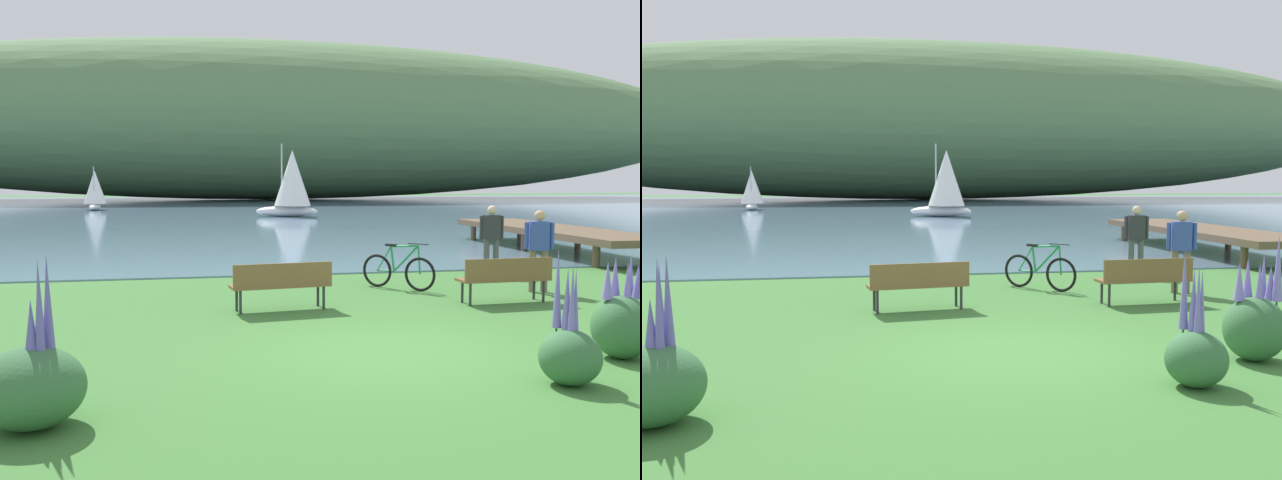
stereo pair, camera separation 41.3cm
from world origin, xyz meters
TOP-DOWN VIEW (x-y plane):
  - ground_plane at (0.00, 0.00)m, footprint 200.00×200.00m
  - bay_water at (0.00, 47.60)m, footprint 180.00×80.00m
  - distant_hillside at (6.66, 72.40)m, footprint 113.61×28.00m
  - park_bench_near_camera at (3.21, 3.11)m, footprint 1.82×0.57m
  - park_bench_further_along at (-1.07, 3.16)m, footprint 1.85×0.70m
  - bicycle_leaning_near_bench at (1.73, 5.13)m, footprint 1.25×1.34m
  - person_at_shoreline at (4.64, 6.78)m, footprint 0.61×0.24m
  - person_on_the_grass at (4.48, 4.19)m, footprint 0.59×0.32m
  - echium_bush_closest_to_camera at (1.55, -1.88)m, footprint 0.70×0.70m
  - echium_bush_beside_closest at (-4.18, -2.15)m, footprint 1.01×1.01m
  - echium_bush_mid_cluster at (2.88, -0.94)m, footprint 0.80×0.80m
  - sailboat_nearest_to_shore at (-9.45, 45.60)m, footprint 1.69×2.82m
  - sailboat_mid_bay at (3.79, 33.55)m, footprint 4.01×2.77m
  - pier_dock at (9.00, 11.60)m, footprint 2.40×10.00m

SIDE VIEW (x-z plane):
  - ground_plane at x=0.00m, z-range 0.00..0.00m
  - bay_water at x=0.00m, z-range 0.00..0.04m
  - echium_bush_closest_to_camera at x=1.55m, z-range -0.39..1.16m
  - bicycle_leaning_near_bench at x=1.73m, z-range -0.11..0.90m
  - echium_bush_beside_closest at x=-4.18m, z-range -0.40..1.24m
  - echium_bush_mid_cluster at x=2.88m, z-range -0.34..1.31m
  - park_bench_near_camera at x=3.21m, z-range 0.08..0.96m
  - park_bench_further_along at x=-1.07m, z-range 0.08..0.96m
  - pier_dock at x=9.00m, z-range 0.29..1.09m
  - person_at_shoreline at x=4.64m, z-range 0.12..1.83m
  - person_on_the_grass at x=4.48m, z-range 0.12..1.83m
  - sailboat_nearest_to_shore at x=-9.45m, z-range -0.06..3.25m
  - sailboat_mid_bay at x=3.79m, z-range -0.09..4.45m
  - distant_hillside at x=6.66m, z-range 0.04..18.27m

